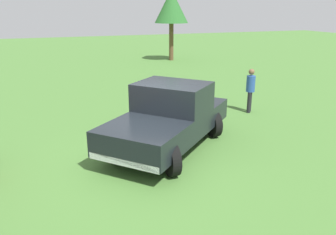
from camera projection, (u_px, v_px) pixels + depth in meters
The scene contains 4 objects.
ground_plane at pixel (148, 160), 9.09m from camera, with size 80.00×80.00×0.00m, color #477533.
pickup_truck at pixel (170, 115), 9.67m from camera, with size 4.51×4.66×1.82m.
person_visitor at pixel (250, 88), 12.91m from camera, with size 0.45×0.45×1.65m.
tree_back_left at pixel (171, 7), 24.71m from camera, with size 2.41×2.41×4.99m.
Camera 1 is at (7.97, -2.41, 3.83)m, focal length 37.10 mm.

